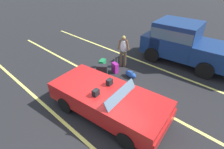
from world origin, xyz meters
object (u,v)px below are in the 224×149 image
at_px(duffel_bag, 131,74).
at_px(parked_pickup_truck_near, 185,43).
at_px(suitcase_medium_bright, 103,66).
at_px(convertible_car, 113,102).
at_px(suitcase_small_carryon, 115,68).
at_px(suitcase_large_black, 102,72).
at_px(traveler_person, 123,50).

relative_size(duffel_bag, parked_pickup_truck_near, 0.13).
xyz_separation_m(suitcase_medium_bright, duffel_bag, (1.34, 0.51, -0.15)).
distance_m(convertible_car, suitcase_small_carryon, 2.93).
relative_size(convertible_car, parked_pickup_truck_near, 0.84).
bearing_deg(suitcase_small_carryon, suitcase_large_black, 11.70).
height_order(duffel_bag, parked_pickup_truck_near, parked_pickup_truck_near).
relative_size(suitcase_large_black, traveler_person, 0.45).
xyz_separation_m(suitcase_large_black, parked_pickup_truck_near, (1.95, 4.08, 0.74)).
relative_size(convertible_car, duffel_bag, 6.38).
height_order(convertible_car, suitcase_small_carryon, convertible_car).
bearing_deg(convertible_car, parked_pickup_truck_near, 82.90).
bearing_deg(traveler_person, suitcase_small_carryon, -21.34).
xyz_separation_m(suitcase_large_black, suitcase_medium_bright, (-0.49, 0.52, -0.06)).
bearing_deg(duffel_bag, suitcase_large_black, -129.78).
relative_size(suitcase_large_black, duffel_bag, 1.10).
height_order(traveler_person, parked_pickup_truck_near, parked_pickup_truck_near).
xyz_separation_m(convertible_car, suitcase_medium_bright, (-2.39, 1.88, -0.28)).
bearing_deg(convertible_car, duffel_bag, 107.10).
height_order(suitcase_medium_bright, duffel_bag, suitcase_medium_bright).
relative_size(suitcase_large_black, suitcase_medium_bright, 1.19).
bearing_deg(parked_pickup_truck_near, traveler_person, 45.67).
relative_size(convertible_car, suitcase_small_carryon, 5.34).
bearing_deg(convertible_car, suitcase_small_carryon, 123.70).
relative_size(convertible_car, traveler_person, 2.61).
bearing_deg(parked_pickup_truck_near, suitcase_large_black, 59.24).
height_order(suitcase_large_black, suitcase_medium_bright, suitcase_large_black).
distance_m(suitcase_small_carryon, duffel_bag, 0.85).
height_order(convertible_car, parked_pickup_truck_near, parked_pickup_truck_near).
bearing_deg(duffel_bag, parked_pickup_truck_near, 70.18).
xyz_separation_m(convertible_car, duffel_bag, (-1.05, 2.39, -0.43)).
bearing_deg(duffel_bag, suitcase_medium_bright, -159.23).
height_order(suitcase_medium_bright, suitcase_small_carryon, suitcase_small_carryon).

